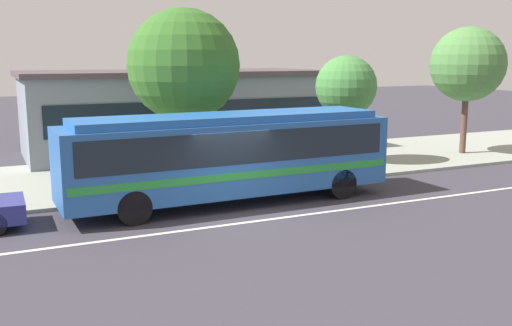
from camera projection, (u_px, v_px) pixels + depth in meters
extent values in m
plane|color=#393640|center=(236.00, 216.00, 17.40)|extent=(120.00, 120.00, 0.00)
cube|color=#979E91|center=(169.00, 173.00, 23.46)|extent=(60.00, 8.00, 0.12)
cube|color=silver|center=(247.00, 222.00, 16.69)|extent=(56.00, 0.16, 0.01)
cube|color=#265DA9|center=(229.00, 156.00, 18.60)|extent=(10.69, 2.62, 2.24)
cube|color=#225CAB|center=(229.00, 118.00, 18.38)|extent=(9.84, 2.32, 0.24)
cube|color=#19232D|center=(229.00, 143.00, 18.52)|extent=(10.05, 2.63, 0.98)
cube|color=green|center=(230.00, 169.00, 18.67)|extent=(10.48, 2.64, 0.24)
cube|color=#19232D|center=(364.00, 133.00, 20.81)|extent=(0.16, 2.13, 1.07)
cylinder|color=black|center=(309.00, 173.00, 21.30)|extent=(1.01, 0.30, 1.00)
cylinder|color=black|center=(342.00, 184.00, 19.42)|extent=(1.01, 0.30, 1.00)
cylinder|color=black|center=(117.00, 192.00, 18.25)|extent=(1.01, 0.30, 1.00)
cylinder|color=black|center=(134.00, 208.00, 16.36)|extent=(1.01, 0.30, 1.00)
cylinder|color=#302741|center=(326.00, 161.00, 23.32)|extent=(0.14, 0.14, 0.91)
cylinder|color=#302741|center=(322.00, 161.00, 23.34)|extent=(0.14, 0.14, 0.91)
cylinder|color=#C7393D|center=(324.00, 143.00, 23.19)|extent=(0.47, 0.47, 0.57)
sphere|color=tan|center=(324.00, 133.00, 23.12)|extent=(0.22, 0.22, 0.22)
cylinder|color=gray|center=(302.00, 149.00, 22.11)|extent=(0.08, 0.08, 2.25)
cube|color=yellow|center=(303.00, 124.00, 21.95)|extent=(0.10, 0.44, 0.56)
cylinder|color=brown|center=(186.00, 142.00, 21.80)|extent=(0.30, 0.30, 2.81)
sphere|color=#346826|center=(184.00, 65.00, 21.28)|extent=(4.13, 4.13, 4.13)
cylinder|color=brown|center=(345.00, 135.00, 25.24)|extent=(0.25, 0.25, 2.39)
sphere|color=#458640|center=(346.00, 86.00, 24.85)|extent=(2.63, 2.63, 2.63)
cylinder|color=brown|center=(464.00, 122.00, 27.74)|extent=(0.29, 0.29, 2.99)
sphere|color=#4D8442|center=(468.00, 64.00, 27.25)|extent=(3.48, 3.48, 3.48)
cube|color=gray|center=(175.00, 114.00, 28.78)|extent=(14.12, 6.32, 3.78)
cube|color=#19232D|center=(197.00, 116.00, 25.92)|extent=(12.99, 0.04, 1.36)
cube|color=#4D4148|center=(174.00, 73.00, 28.42)|extent=(14.52, 6.72, 0.24)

